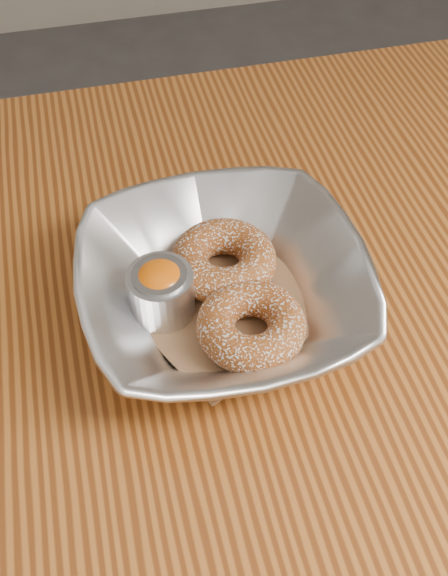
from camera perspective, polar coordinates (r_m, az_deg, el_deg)
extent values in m
cube|color=brown|center=(0.61, 8.96, -3.14)|extent=(1.20, 0.80, 0.04)
imported|color=silver|center=(0.57, 0.00, 0.00)|extent=(0.24, 0.24, 0.06)
cube|color=brown|center=(0.59, 0.00, -1.34)|extent=(0.19, 0.19, 0.00)
torus|color=#92481B|center=(0.60, -0.03, 2.35)|extent=(0.10, 0.10, 0.03)
torus|color=#92481B|center=(0.55, 2.32, -3.20)|extent=(0.10, 0.10, 0.03)
cylinder|color=silver|center=(0.57, -5.33, -0.46)|extent=(0.06, 0.06, 0.04)
cylinder|color=gray|center=(0.56, -5.36, -0.19)|extent=(0.05, 0.05, 0.04)
ellipsoid|color=#FE6607|center=(0.55, -5.46, 0.70)|extent=(0.04, 0.04, 0.03)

